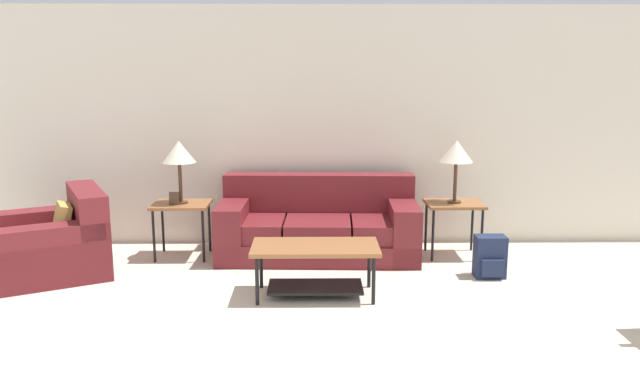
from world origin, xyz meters
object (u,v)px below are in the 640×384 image
side_table_left (181,209)px  table_lamp_left (179,153)px  coffee_table (315,259)px  side_table_right (454,208)px  armchair (55,244)px  table_lamp_right (456,153)px  backpack (490,257)px  couch (318,228)px

side_table_left → table_lamp_left: (-0.00, 0.00, 0.58)m
coffee_table → side_table_left: 1.81m
side_table_left → side_table_right: bearing=0.0°
armchair → table_lamp_right: table_lamp_right is taller
backpack → coffee_table: bearing=-163.8°
table_lamp_right → coffee_table: bearing=-141.1°
coffee_table → table_lamp_right: size_ratio=1.68×
couch → armchair: bearing=-167.3°
armchair → side_table_left: size_ratio=2.34×
side_table_left → side_table_right: (2.82, 0.00, 0.00)m
armchair → table_lamp_right: 4.04m
table_lamp_left → backpack: size_ratio=1.62×
side_table_right → table_lamp_left: bearing=180.0°
coffee_table → table_lamp_left: bearing=139.8°
side_table_right → table_lamp_right: (0.00, 0.00, 0.58)m
couch → armchair: couch is taller
coffee_table → table_lamp_right: bearing=38.9°
coffee_table → side_table_left: bearing=139.8°
couch → table_lamp_right: 1.62m
armchair → coffee_table: bearing=-14.4°
backpack → side_table_right: bearing=106.1°
side_table_left → side_table_right: size_ratio=1.00×
coffee_table → backpack: coffee_table is taller
armchair → coffee_table: armchair is taller
couch → table_lamp_right: bearing=-1.8°
couch → coffee_table: (-0.04, -1.21, 0.04)m
side_table_right → table_lamp_right: size_ratio=0.90×
table_lamp_left → backpack: bearing=-12.8°
table_lamp_right → table_lamp_left: bearing=180.0°
coffee_table → backpack: 1.72m
armchair → side_table_left: 1.24m
armchair → coffee_table: (2.48, -0.64, 0.05)m
side_table_left → side_table_right: 2.82m
coffee_table → table_lamp_left: size_ratio=1.68×
table_lamp_left → backpack: 3.22m
armchair → table_lamp_right: bearing=7.6°
backpack → armchair: bearing=177.8°
coffee_table → couch: bearing=88.3°
couch → side_table_right: size_ratio=3.58×
coffee_table → table_lamp_left: 1.95m
side_table_right → backpack: side_table_right is taller
side_table_left → table_lamp_right: bearing=0.0°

